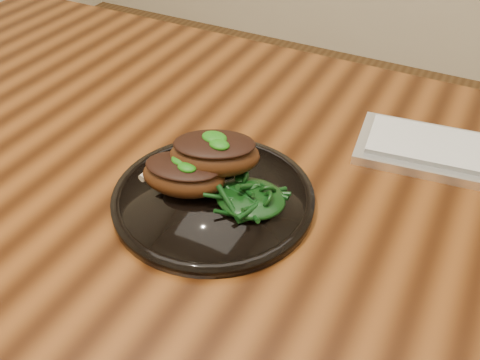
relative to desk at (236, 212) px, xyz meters
The scene contains 6 objects.
desk is the anchor object (origin of this frame).
plate 0.12m from the desk, 84.01° to the right, with size 0.26×0.26×0.02m.
lamb_chop_front 0.15m from the desk, 109.04° to the right, with size 0.12×0.09×0.05m.
lamb_chop_back 0.15m from the desk, 94.28° to the right, with size 0.14×0.12×0.05m.
herb_smear 0.10m from the desk, 138.84° to the right, with size 0.07×0.05×0.00m, color #0C4F08.
greens_heap 0.15m from the desk, 50.76° to the right, with size 0.09×0.08×0.03m.
Camera 1 is at (0.28, -0.53, 1.21)m, focal length 40.00 mm.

